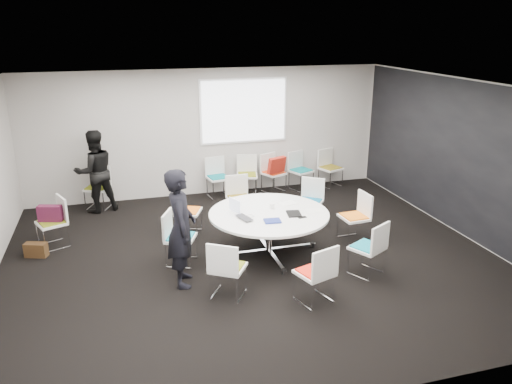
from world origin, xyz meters
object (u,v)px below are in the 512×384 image
object	(u,v)px
chair_person_back	(98,196)
brown_bag	(36,250)
chair_back_e	(330,175)
chair_ring_g	(315,284)
chair_ring_d	(188,220)
chair_back_c	(273,180)
chair_back_b	(247,182)
chair_ring_a	(354,226)
chair_back_a	(218,185)
person_main	(181,228)
chair_back_d	(301,178)
chair_ring_f	(228,279)
cup	(272,206)
chair_ring_c	(239,207)
chair_spare_left	(54,232)
conference_table	(269,225)
chair_ring_b	(310,210)
person_back	(95,171)
laptop	(247,217)
chair_ring_e	(180,247)
chair_ring_h	(367,258)
maroon_bag	(50,213)

from	to	relation	value
chair_person_back	brown_bag	xyz separation A→B (m)	(-0.99, -2.13, -0.16)
chair_back_e	chair_ring_g	bearing A→B (deg)	43.98
chair_ring_d	chair_back_c	distance (m)	2.96
brown_bag	chair_back_b	bearing A→B (deg)	26.81
chair_ring_a	chair_back_a	bearing A→B (deg)	27.81
chair_ring_g	person_main	bearing A→B (deg)	129.97
chair_back_d	person_main	bearing A→B (deg)	25.79
chair_ring_f	chair_back_e	size ratio (longest dim) A/B	1.00
chair_back_e	person_main	size ratio (longest dim) A/B	0.49
chair_back_a	cup	xyz separation A→B (m)	(0.33, -2.91, 0.50)
chair_ring_c	chair_ring_f	distance (m)	2.92
chair_back_d	chair_spare_left	xyz separation A→B (m)	(-5.27, -1.79, 0.00)
conference_table	chair_ring_b	bearing A→B (deg)	41.59
chair_ring_d	brown_bag	size ratio (longest dim) A/B	2.44
chair_back_a	chair_back_b	size ratio (longest dim) A/B	1.00
chair_ring_b	chair_back_c	bearing A→B (deg)	-49.84
person_main	chair_back_c	bearing A→B (deg)	-27.60
conference_table	chair_ring_f	size ratio (longest dim) A/B	2.27
chair_back_a	chair_ring_c	bearing A→B (deg)	85.18
chair_ring_c	chair_back_d	distance (m)	2.38
chair_back_e	person_back	bearing A→B (deg)	-17.69
chair_person_back	chair_back_d	bearing A→B (deg)	-156.86
chair_back_b	cup	distance (m)	2.97
chair_ring_c	chair_ring_g	xyz separation A→B (m)	(0.25, -3.26, 0.00)
chair_back_d	person_main	xyz separation A→B (m)	(-3.29, -3.71, 0.62)
chair_ring_f	chair_ring_g	xyz separation A→B (m)	(1.13, -0.48, 0.00)
laptop	chair_ring_b	bearing A→B (deg)	-69.93
brown_bag	conference_table	bearing A→B (deg)	-13.84
chair_back_c	person_main	distance (m)	4.58
chair_ring_e	chair_back_d	xyz separation A→B (m)	(3.24, 3.05, 0.00)
conference_table	chair_ring_e	size ratio (longest dim) A/B	2.27
person_back	chair_back_b	bearing A→B (deg)	165.90
chair_ring_d	chair_back_a	bearing A→B (deg)	175.61
chair_ring_a	chair_back_b	size ratio (longest dim) A/B	1.00
chair_ring_a	chair_ring_c	distance (m)	2.30
chair_ring_c	chair_ring_h	world-z (taller)	same
chair_ring_f	chair_person_back	size ratio (longest dim) A/B	1.00
conference_table	maroon_bag	bearing A→B (deg)	160.21
chair_ring_g	chair_spare_left	xyz separation A→B (m)	(-3.66, 2.96, 0.00)
chair_ring_g	maroon_bag	size ratio (longest dim) A/B	2.20
chair_ring_b	cup	bearing A→B (deg)	77.48
chair_ring_g	chair_spare_left	size ratio (longest dim) A/B	1.00
chair_back_a	chair_ring_d	bearing A→B (deg)	53.82
chair_ring_f	chair_ring_d	bearing A→B (deg)	127.87
chair_ring_h	chair_back_e	world-z (taller)	same
maroon_bag	brown_bag	bearing A→B (deg)	-126.53
chair_ring_d	person_main	xyz separation A→B (m)	(-0.34, -1.81, 0.62)
laptop	chair_back_c	bearing A→B (deg)	-41.49
chair_ring_a	chair_back_b	world-z (taller)	same
chair_ring_h	chair_back_c	bearing A→B (deg)	63.32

